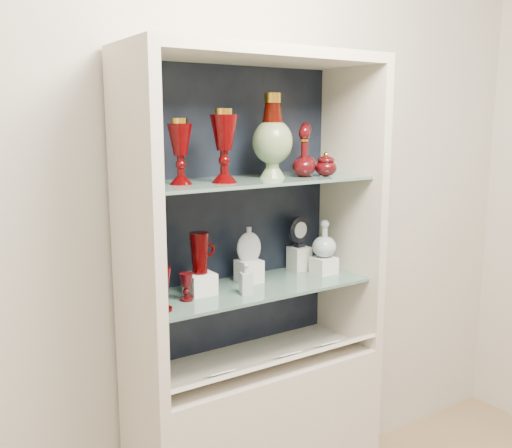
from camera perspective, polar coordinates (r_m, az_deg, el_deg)
wall_back at (r=2.34m, az=-2.96°, el=3.24°), size 3.50×0.02×2.80m
cabinet_base at (r=2.51m, az=0.00°, el=-21.28°), size 1.00×0.40×0.75m
cabinet_back_panel at (r=2.32m, az=-2.57°, el=1.32°), size 0.98×0.02×1.15m
cabinet_side_left at (r=1.95m, az=-11.91°, el=-0.69°), size 0.04×0.40×1.15m
cabinet_side_right at (r=2.45m, az=9.42°, el=1.69°), size 0.04×0.40×1.15m
cabinet_top_cap at (r=2.14m, az=0.00°, el=16.53°), size 1.00×0.40×0.04m
shelf_lower at (r=2.24m, az=-0.28°, el=-6.36°), size 0.92×0.34×0.01m
shelf_upper at (r=2.16m, az=-0.29°, el=4.36°), size 0.92×0.34×0.01m
label_ledge at (r=2.24m, az=1.59°, el=-13.66°), size 0.92×0.17×0.09m
label_card_0 at (r=2.12m, az=-3.66°, el=-14.66°), size 0.10×0.06×0.03m
label_card_1 at (r=2.27m, az=3.06°, el=-12.91°), size 0.10×0.06×0.03m
label_card_2 at (r=2.38m, az=6.98°, el=-11.80°), size 0.10×0.06×0.03m
pedestal_lamp_left at (r=1.99m, az=-7.57°, el=7.20°), size 0.10×0.10×0.23m
pedestal_lamp_right at (r=2.03m, az=-3.21°, el=7.80°), size 0.13×0.13×0.26m
enamel_urn at (r=2.20m, az=1.67°, el=8.81°), size 0.20×0.20×0.32m
ruby_decanter_a at (r=2.34m, az=4.97°, el=7.85°), size 0.09×0.09×0.24m
ruby_decanter_b at (r=2.24m, az=4.83°, el=7.39°), size 0.10×0.10×0.21m
lidded_bowl at (r=2.28m, az=7.01°, el=5.98°), size 0.09×0.09×0.10m
cobalt_goblet at (r=2.04m, az=-11.01°, el=-5.74°), size 0.08×0.08×0.16m
ruby_goblet_tall at (r=1.97m, az=-9.32°, el=-6.49°), size 0.08×0.08×0.15m
ruby_goblet_small at (r=2.07m, az=-6.97°, el=-6.26°), size 0.06×0.06×0.10m
riser_ruby_pitcher at (r=2.14m, az=-5.62°, el=-5.94°), size 0.10×0.10×0.08m
ruby_pitcher at (r=2.11m, az=-5.67°, el=-2.91°), size 0.12×0.07×0.15m
clear_square_bottle at (r=2.12m, az=-0.99°, el=-5.47°), size 0.05×0.05×0.12m
riser_flat_flask at (r=2.28m, az=-0.71°, el=-4.72°), size 0.09×0.09×0.09m
flat_flask at (r=2.26m, az=-0.71°, el=-1.92°), size 0.11×0.07×0.14m
riser_clear_round_decanter at (r=2.43m, az=6.80°, el=-4.12°), size 0.09×0.09×0.07m
clear_round_decanter at (r=2.40m, az=6.86°, el=-1.56°), size 0.13×0.13×0.15m
riser_cameo_medallion at (r=2.48m, az=4.33°, el=-3.43°), size 0.08×0.08×0.10m
cameo_medallion at (r=2.45m, az=4.37°, el=-0.73°), size 0.12×0.06×0.14m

